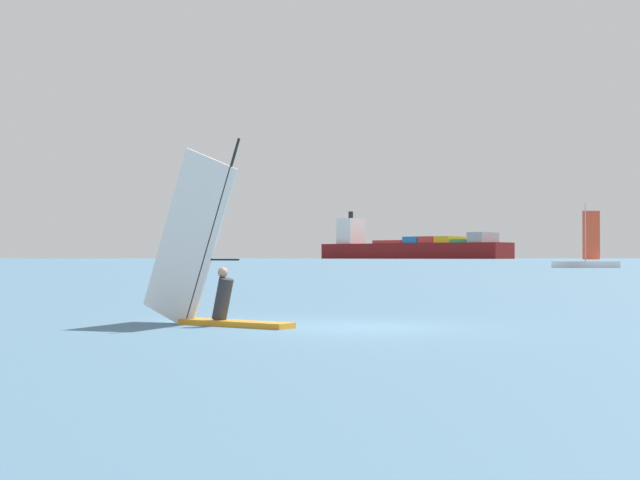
{
  "coord_description": "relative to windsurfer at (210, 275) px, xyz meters",
  "views": [
    {
      "loc": [
        1.58,
        -19.79,
        1.48
      ],
      "look_at": [
        -1.75,
        8.93,
        2.0
      ],
      "focal_mm": 53.03,
      "sensor_mm": 36.0,
      "label": 1
    }
  ],
  "objects": [
    {
      "name": "small_sailboat",
      "position": [
        26.14,
        113.22,
        -0.38
      ],
      "size": [
        9.01,
        3.68,
        8.88
      ],
      "rotation": [
        0.0,
        0.0,
        3.25
      ],
      "color": "white",
      "rests_on": "ground_plane"
    },
    {
      "name": "cargo_ship",
      "position": [
        -10.05,
        745.94,
        7.86
      ],
      "size": [
        156.02,
        114.41,
        40.05
      ],
      "rotation": [
        0.0,
        0.0,
        5.72
      ],
      "color": "maroon",
      "rests_on": "ground_plane"
    },
    {
      "name": "ground_plane",
      "position": [
        3.17,
        -0.31,
        -1.09
      ],
      "size": [
        4000.0,
        4000.0,
        0.0
      ],
      "primitive_type": "plane",
      "color": "#476B84"
    },
    {
      "name": "windsurfer",
      "position": [
        0.0,
        0.0,
        0.0
      ],
      "size": [
        3.78,
        2.22,
        4.17
      ],
      "rotation": [
        0.0,
        0.0,
        5.79
      ],
      "color": "orange",
      "rests_on": "ground_plane"
    }
  ]
}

